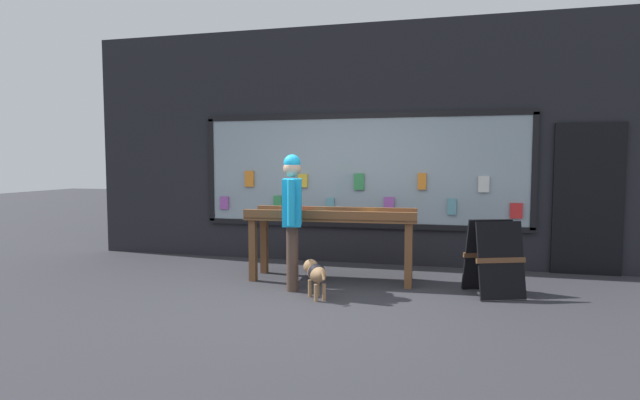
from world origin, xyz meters
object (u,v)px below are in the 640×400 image
(person_browsing, at_px, (292,211))
(sandwich_board_sign, at_px, (493,257))
(display_table_main, at_px, (332,223))
(small_dog, at_px, (316,273))

(person_browsing, height_order, sandwich_board_sign, person_browsing)
(display_table_main, bearing_deg, small_dog, -89.84)
(display_table_main, relative_size, person_browsing, 1.35)
(small_dog, bearing_deg, display_table_main, -33.30)
(small_dog, bearing_deg, person_browsing, 16.67)
(display_table_main, bearing_deg, sandwich_board_sign, -7.46)
(sandwich_board_sign, bearing_deg, display_table_main, 152.30)
(sandwich_board_sign, bearing_deg, small_dog, 177.42)
(display_table_main, height_order, small_dog, display_table_main)
(small_dog, distance_m, sandwich_board_sign, 2.10)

